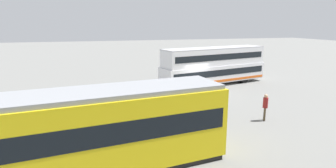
{
  "coord_description": "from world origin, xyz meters",
  "views": [
    {
      "loc": [
        9.76,
        22.11,
        6.21
      ],
      "look_at": [
        4.19,
        3.41,
        1.8
      ],
      "focal_mm": 28.62,
      "sensor_mm": 36.0,
      "label": 1
    }
  ],
  "objects": [
    {
      "name": "ground_plane",
      "position": [
        0.0,
        0.0,
        0.0
      ],
      "size": [
        160.0,
        160.0,
        0.0
      ],
      "primitive_type": "plane",
      "color": "slate"
    },
    {
      "name": "double_decker_bus",
      "position": [
        -2.64,
        -2.76,
        1.96
      ],
      "size": [
        12.04,
        4.97,
        3.84
      ],
      "color": "white",
      "rests_on": "ground"
    },
    {
      "name": "tram_yellow",
      "position": [
        10.48,
        11.33,
        1.85
      ],
      "size": [
        13.11,
        4.04,
        3.57
      ],
      "color": "yellow",
      "rests_on": "ground"
    },
    {
      "name": "pedestrian_near_railing",
      "position": [
        4.66,
        6.26,
        0.92
      ],
      "size": [
        0.45,
        0.45,
        1.61
      ],
      "color": "#4C3F2D",
      "rests_on": "ground"
    },
    {
      "name": "pedestrian_crossing",
      "position": [
        -1.04,
        8.0,
        1.03
      ],
      "size": [
        0.45,
        0.45,
        1.78
      ],
      "color": "#4C3F2D",
      "rests_on": "ground"
    },
    {
      "name": "pedestrian_railing",
      "position": [
        5.94,
        6.21,
        0.74
      ],
      "size": [
        7.69,
        0.74,
        1.08
      ],
      "color": "gray",
      "rests_on": "ground"
    },
    {
      "name": "info_sign",
      "position": [
        10.78,
        5.66,
        1.66
      ],
      "size": [
        1.11,
        0.13,
        2.39
      ],
      "color": "slate",
      "rests_on": "ground"
    }
  ]
}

